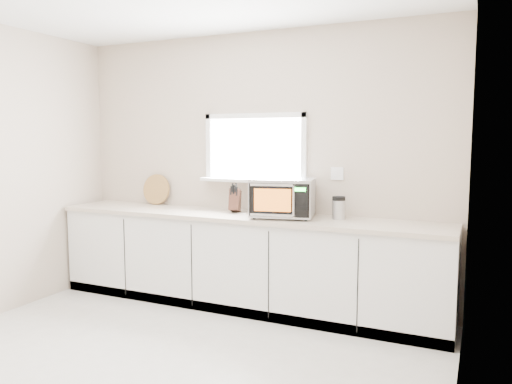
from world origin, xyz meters
The scene contains 8 objects.
ground centered at (0.00, 0.00, 0.00)m, with size 4.00×4.00×0.00m, color beige.
back_wall centered at (0.00, 2.00, 1.36)m, with size 4.00×0.17×2.70m.
cabinets centered at (0.00, 1.70, 0.44)m, with size 3.92×0.60×0.88m, color silver.
countertop centered at (0.00, 1.69, 0.90)m, with size 3.92×0.64×0.04m, color #C2B0A0.
microwave centered at (0.42, 1.68, 1.11)m, with size 0.64×0.54×0.36m.
knife_block centered at (-0.12, 1.78, 1.05)m, with size 0.15×0.22×0.29m.
cutting_board centered at (-1.18, 1.94, 1.09)m, with size 0.34×0.34×0.02m, color #AB8142.
coffee_grinder centered at (0.92, 1.79, 1.02)m, with size 0.13×0.13×0.21m.
Camera 1 is at (2.09, -2.59, 1.66)m, focal length 35.00 mm.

